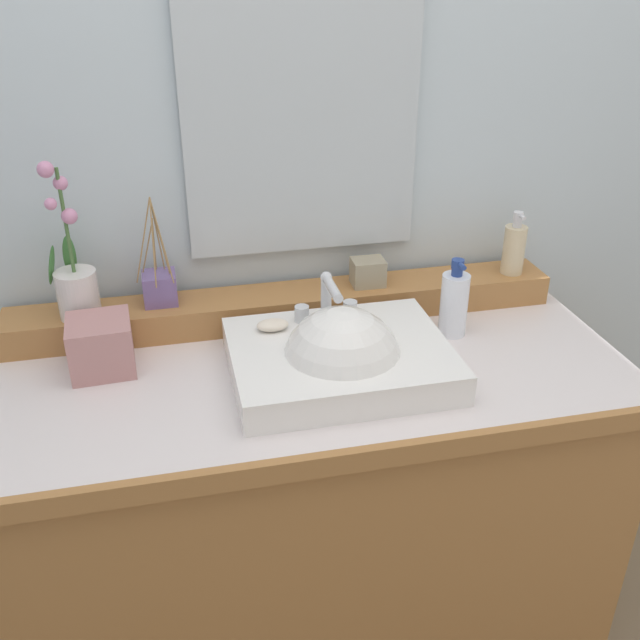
{
  "coord_description": "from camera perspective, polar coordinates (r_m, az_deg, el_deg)",
  "views": [
    {
      "loc": [
        -0.27,
        -1.29,
        1.65
      ],
      "look_at": [
        0.02,
        -0.01,
        0.96
      ],
      "focal_mm": 40.22,
      "sensor_mm": 36.0,
      "label": 1
    }
  ],
  "objects": [
    {
      "name": "wall_back",
      "position": [
        1.76,
        -4.0,
        15.79
      ],
      "size": [
        2.91,
        0.2,
        2.57
      ],
      "primitive_type": "cube",
      "color": "silver",
      "rests_on": "ground"
    },
    {
      "name": "vanity_cabinet",
      "position": [
        1.8,
        -0.86,
        -15.23
      ],
      "size": [
        1.38,
        0.62,
        0.85
      ],
      "color": "#A8703C",
      "rests_on": "ground"
    },
    {
      "name": "back_ledge",
      "position": [
        1.73,
        -2.56,
        1.15
      ],
      "size": [
        1.3,
        0.13,
        0.07
      ],
      "primitive_type": "cube",
      "color": "#A8703C",
      "rests_on": "vanity_cabinet"
    },
    {
      "name": "sink_basin",
      "position": [
        1.5,
        1.68,
        -3.42
      ],
      "size": [
        0.45,
        0.36,
        0.28
      ],
      "color": "white",
      "rests_on": "vanity_cabinet"
    },
    {
      "name": "soap_bar",
      "position": [
        1.55,
        -3.79,
        -0.41
      ],
      "size": [
        0.07,
        0.04,
        0.02
      ],
      "primitive_type": "ellipsoid",
      "color": "beige",
      "rests_on": "sink_basin"
    },
    {
      "name": "potted_plant",
      "position": [
        1.65,
        -18.92,
        2.99
      ],
      "size": [
        0.11,
        0.12,
        0.35
      ],
      "color": "silver",
      "rests_on": "back_ledge"
    },
    {
      "name": "soap_dispenser",
      "position": [
        1.85,
        15.18,
        5.54
      ],
      "size": [
        0.05,
        0.06,
        0.16
      ],
      "color": "beige",
      "rests_on": "back_ledge"
    },
    {
      "name": "reed_diffuser",
      "position": [
        1.68,
        -12.63,
        2.61
      ],
      "size": [
        0.09,
        0.09,
        0.25
      ],
      "color": "slate",
      "rests_on": "back_ledge"
    },
    {
      "name": "trinket_box",
      "position": [
        1.74,
        3.83,
        3.82
      ],
      "size": [
        0.08,
        0.06,
        0.06
      ],
      "primitive_type": "cube",
      "rotation": [
        0.0,
        0.0,
        -0.02
      ],
      "color": "gray",
      "rests_on": "back_ledge"
    },
    {
      "name": "lotion_bottle",
      "position": [
        1.67,
        10.62,
        1.34
      ],
      "size": [
        0.06,
        0.07,
        0.19
      ],
      "color": "white",
      "rests_on": "vanity_cabinet"
    },
    {
      "name": "tissue_box",
      "position": [
        1.58,
        -17.03,
        -1.93
      ],
      "size": [
        0.14,
        0.14,
        0.12
      ],
      "primitive_type": "cube",
      "rotation": [
        0.0,
        0.0,
        0.06
      ],
      "color": "tan",
      "rests_on": "vanity_cabinet"
    },
    {
      "name": "mirror",
      "position": [
        1.66,
        -1.44,
        16.16
      ],
      "size": [
        0.54,
        0.02,
        0.65
      ],
      "primitive_type": "cube",
      "color": "silver"
    }
  ]
}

